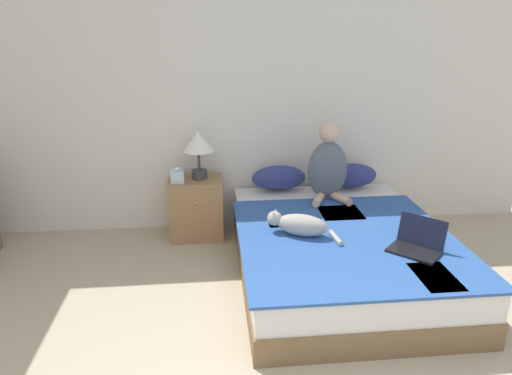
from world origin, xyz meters
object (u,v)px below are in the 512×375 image
object	(u,v)px
pillow_near	(279,178)
nightstand	(196,208)
person_sitting	(328,167)
bed	(338,251)
table_lamp	(198,144)
tissue_box	(177,176)
cat_tabby	(299,224)
pillow_far	(350,176)
laptop_open	(417,244)

from	to	relation	value
pillow_near	nightstand	world-z (taller)	pillow_near
pillow_near	person_sitting	bearing A→B (deg)	-33.35
person_sitting	nightstand	distance (m)	1.30
bed	table_lamp	distance (m)	1.57
nightstand	tissue_box	xyz separation A→B (m)	(-0.16, -0.08, 0.35)
cat_tabby	tissue_box	xyz separation A→B (m)	(-0.95, 0.89, 0.13)
cat_tabby	nightstand	bearing A→B (deg)	-26.18
bed	table_lamp	size ratio (longest dim) A/B	4.66
nightstand	table_lamp	distance (m)	0.62
pillow_far	person_sitting	distance (m)	0.44
table_lamp	tissue_box	size ratio (longest dim) A/B	3.21
bed	table_lamp	xyz separation A→B (m)	(-1.11, 0.86, 0.70)
bed	pillow_near	size ratio (longest dim) A/B	4.03
pillow_near	cat_tabby	world-z (taller)	pillow_near
bed	nightstand	size ratio (longest dim) A/B	3.61
pillow_far	cat_tabby	bearing A→B (deg)	-124.49
pillow_far	cat_tabby	world-z (taller)	pillow_far
table_lamp	laptop_open	bearing A→B (deg)	-40.75
nightstand	pillow_near	bearing A→B (deg)	4.31
person_sitting	tissue_box	xyz separation A→B (m)	(-1.36, 0.12, -0.09)
person_sitting	laptop_open	size ratio (longest dim) A/B	1.67
bed	tissue_box	world-z (taller)	tissue_box
laptop_open	nightstand	xyz separation A→B (m)	(-1.57, 1.31, -0.18)
laptop_open	nightstand	distance (m)	2.06
pillow_far	laptop_open	bearing A→B (deg)	-87.15
person_sitting	tissue_box	distance (m)	1.37
person_sitting	cat_tabby	distance (m)	0.89
bed	person_sitting	world-z (taller)	person_sitting
bed	nightstand	xyz separation A→B (m)	(-1.15, 0.85, 0.08)
pillow_near	laptop_open	world-z (taller)	pillow_near
pillow_near	person_sitting	size ratio (longest dim) A/B	0.73
pillow_far	cat_tabby	size ratio (longest dim) A/B	1.00
cat_tabby	pillow_far	bearing A→B (deg)	-100.16
bed	tissue_box	bearing A→B (deg)	149.54
person_sitting	laptop_open	xyz separation A→B (m)	(0.37, -1.11, -0.25)
person_sitting	cat_tabby	xyz separation A→B (m)	(-0.41, -0.76, -0.21)
bed	person_sitting	xyz separation A→B (m)	(0.05, 0.65, 0.52)
nightstand	tissue_box	size ratio (longest dim) A/B	4.15
table_lamp	tissue_box	xyz separation A→B (m)	(-0.20, -0.09, -0.27)
bed	cat_tabby	size ratio (longest dim) A/B	4.05
table_lamp	person_sitting	bearing A→B (deg)	-10.42
person_sitting	cat_tabby	size ratio (longest dim) A/B	1.37
laptop_open	tissue_box	world-z (taller)	tissue_box
person_sitting	table_lamp	world-z (taller)	person_sitting
pillow_far	cat_tabby	distance (m)	1.25
pillow_far	laptop_open	distance (m)	1.38
person_sitting	laptop_open	bearing A→B (deg)	-71.48
bed	pillow_far	world-z (taller)	pillow_far
bed	table_lamp	bearing A→B (deg)	142.24
pillow_far	laptop_open	world-z (taller)	pillow_far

